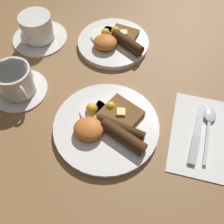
% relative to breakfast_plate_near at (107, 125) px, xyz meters
% --- Properties ---
extents(ground_plane, '(3.00, 3.00, 0.00)m').
position_rel_breakfast_plate_near_xyz_m(ground_plane, '(-0.00, -0.00, -0.01)').
color(ground_plane, olive).
extents(breakfast_plate_near, '(0.25, 0.25, 0.05)m').
position_rel_breakfast_plate_near_xyz_m(breakfast_plate_near, '(0.00, 0.00, 0.00)').
color(breakfast_plate_near, white).
rests_on(breakfast_plate_near, ground_plane).
extents(breakfast_plate_far, '(0.21, 0.21, 0.05)m').
position_rel_breakfast_plate_near_xyz_m(breakfast_plate_far, '(-0.04, 0.28, 0.00)').
color(breakfast_plate_far, white).
rests_on(breakfast_plate_far, ground_plane).
extents(teacup_near, '(0.15, 0.15, 0.08)m').
position_rel_breakfast_plate_near_xyz_m(teacup_near, '(-0.25, 0.06, 0.02)').
color(teacup_near, white).
rests_on(teacup_near, ground_plane).
extents(teacup_far, '(0.16, 0.16, 0.08)m').
position_rel_breakfast_plate_near_xyz_m(teacup_far, '(-0.27, 0.26, 0.02)').
color(teacup_far, white).
rests_on(teacup_far, ground_plane).
extents(napkin, '(0.15, 0.22, 0.01)m').
position_rel_breakfast_plate_near_xyz_m(napkin, '(0.22, 0.03, -0.01)').
color(napkin, white).
rests_on(napkin, ground_plane).
extents(knife, '(0.04, 0.17, 0.01)m').
position_rel_breakfast_plate_near_xyz_m(knife, '(0.21, 0.02, -0.01)').
color(knife, silver).
rests_on(knife, napkin).
extents(spoon, '(0.03, 0.16, 0.01)m').
position_rel_breakfast_plate_near_xyz_m(spoon, '(0.24, 0.07, -0.01)').
color(spoon, silver).
rests_on(spoon, napkin).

